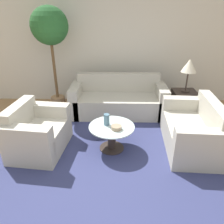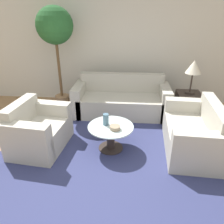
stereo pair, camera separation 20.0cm
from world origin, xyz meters
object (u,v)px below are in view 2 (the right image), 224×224
Objects in this scene: sofa_main at (121,101)px; bowl at (115,128)px; coffee_table at (111,134)px; potted_plant at (55,31)px; vase at (106,119)px; armchair at (37,131)px; loveseat at (195,134)px; table_lamp at (194,68)px.

sofa_main is 12.43× the size of bowl.
coffee_table is 2.44m from potted_plant.
vase is (1.17, -1.50, -1.16)m from potted_plant.
coffee_table is at bearing -28.85° from vase.
sofa_main is at bearing -36.65° from armchair.
sofa_main reaches higher than loveseat.
table_lamp reaches higher than armchair.
bowl is at bearing -51.82° from coffee_table.
sofa_main is 1.39m from coffee_table.
coffee_table is 0.26m from vase.
table_lamp is 0.31× the size of potted_plant.
bowl is (0.16, -0.14, -0.06)m from vase.
loveseat reaches higher than bowl.
bowl is at bearing -41.88° from vase.
bowl is (1.28, -0.06, 0.17)m from armchair.
potted_plant reaches higher than vase.
sofa_main reaches higher than coffee_table.
armchair is 1.62× the size of table_lamp.
table_lamp reaches higher than bowl.
potted_plant reaches higher than loveseat.
coffee_table is at bearing -139.98° from table_lamp.
potted_plant is 2.23m from vase.
vase is (-1.44, -0.05, 0.23)m from loveseat.
table_lamp reaches higher than vase.
table_lamp is (0.13, 1.15, 0.78)m from loveseat.
loveseat is 2.12× the size of table_lamp.
loveseat is 3.29m from potted_plant.
bowl is (1.33, -1.64, -1.22)m from potted_plant.
coffee_table is at bearing -82.69° from loveseat.
armchair is 1.21m from coffee_table.
loveseat reaches higher than armchair.
loveseat is 0.65× the size of potted_plant.
vase is (1.13, 0.08, 0.23)m from armchair.
potted_plant is 13.40× the size of bowl.
loveseat is 1.36m from coffee_table.
sofa_main is at bearing 85.39° from coffee_table.
potted_plant is at bearing 7.83° from armchair.
armchair reaches higher than vase.
loveseat is 1.31m from bowl.
bowl is (-1.28, -0.19, 0.17)m from loveseat.
armchair reaches higher than coffee_table.
armchair reaches higher than bowl.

